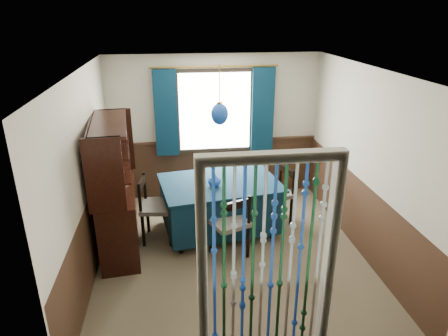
{
  "coord_description": "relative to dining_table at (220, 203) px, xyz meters",
  "views": [
    {
      "loc": [
        -0.72,
        -4.64,
        3.16
      ],
      "look_at": [
        -0.04,
        0.48,
        1.1
      ],
      "focal_mm": 32.0,
      "sensor_mm": 36.0,
      "label": 1
    }
  ],
  "objects": [
    {
      "name": "floor",
      "position": [
        0.08,
        -0.65,
        -0.47
      ],
      "size": [
        4.0,
        4.0,
        0.0
      ],
      "primitive_type": "plane",
      "color": "brown",
      "rests_on": "ground"
    },
    {
      "name": "ceiling",
      "position": [
        0.08,
        -0.65,
        2.03
      ],
      "size": [
        4.0,
        4.0,
        0.0
      ],
      "primitive_type": "plane",
      "rotation": [
        3.14,
        0.0,
        0.0
      ],
      "color": "silver",
      "rests_on": "ground"
    },
    {
      "name": "wall_back",
      "position": [
        0.08,
        1.35,
        0.78
      ],
      "size": [
        3.6,
        0.0,
        3.6
      ],
      "primitive_type": "plane",
      "rotation": [
        1.57,
        0.0,
        0.0
      ],
      "color": "#B7AE96",
      "rests_on": "ground"
    },
    {
      "name": "wall_front",
      "position": [
        0.08,
        -2.65,
        0.78
      ],
      "size": [
        3.6,
        0.0,
        3.6
      ],
      "primitive_type": "plane",
      "rotation": [
        -1.57,
        0.0,
        0.0
      ],
      "color": "#B7AE96",
      "rests_on": "ground"
    },
    {
      "name": "wall_left",
      "position": [
        -1.72,
        -0.65,
        0.78
      ],
      "size": [
        0.0,
        4.0,
        4.0
      ],
      "primitive_type": "plane",
      "rotation": [
        1.57,
        0.0,
        1.57
      ],
      "color": "#B7AE96",
      "rests_on": "ground"
    },
    {
      "name": "wall_right",
      "position": [
        1.88,
        -0.65,
        0.78
      ],
      "size": [
        0.0,
        4.0,
        4.0
      ],
      "primitive_type": "plane",
      "rotation": [
        1.57,
        0.0,
        -1.57
      ],
      "color": "#B7AE96",
      "rests_on": "ground"
    },
    {
      "name": "wainscot_back",
      "position": [
        0.08,
        1.33,
        0.03
      ],
      "size": [
        3.6,
        0.0,
        3.6
      ],
      "primitive_type": "plane",
      "rotation": [
        1.57,
        0.0,
        0.0
      ],
      "color": "#352114",
      "rests_on": "ground"
    },
    {
      "name": "wainscot_front",
      "position": [
        0.08,
        -2.64,
        0.03
      ],
      "size": [
        3.6,
        0.0,
        3.6
      ],
      "primitive_type": "plane",
      "rotation": [
        -1.57,
        0.0,
        0.0
      ],
      "color": "#352114",
      "rests_on": "ground"
    },
    {
      "name": "wainscot_left",
      "position": [
        -1.71,
        -0.65,
        0.03
      ],
      "size": [
        0.0,
        4.0,
        4.0
      ],
      "primitive_type": "plane",
      "rotation": [
        1.57,
        0.0,
        1.57
      ],
      "color": "#352114",
      "rests_on": "ground"
    },
    {
      "name": "wainscot_right",
      "position": [
        1.86,
        -0.65,
        0.03
      ],
      "size": [
        0.0,
        4.0,
        4.0
      ],
      "primitive_type": "plane",
      "rotation": [
        1.57,
        0.0,
        -1.57
      ],
      "color": "#352114",
      "rests_on": "ground"
    },
    {
      "name": "window",
      "position": [
        0.08,
        1.3,
        1.08
      ],
      "size": [
        1.32,
        0.12,
        1.42
      ],
      "primitive_type": "cube",
      "color": "black",
      "rests_on": "wall_back"
    },
    {
      "name": "doorway",
      "position": [
        0.08,
        -2.59,
        0.58
      ],
      "size": [
        1.16,
        0.12,
        2.18
      ],
      "primitive_type": null,
      "color": "silver",
      "rests_on": "ground"
    },
    {
      "name": "dining_table",
      "position": [
        0.0,
        0.0,
        0.0
      ],
      "size": [
        1.85,
        1.41,
        0.81
      ],
      "rotation": [
        0.0,
        0.0,
        0.15
      ],
      "color": "#092233",
      "rests_on": "floor"
    },
    {
      "name": "chair_near",
      "position": [
        0.06,
        -0.68,
        0.03
      ],
      "size": [
        0.6,
        0.58,
        0.93
      ],
      "rotation": [
        0.0,
        0.0,
        0.4
      ],
      "color": "black",
      "rests_on": "floor"
    },
    {
      "name": "chair_far",
      "position": [
        -0.08,
        0.72,
        -0.0
      ],
      "size": [
        0.52,
        0.51,
        0.88
      ],
      "rotation": [
        0.0,
        0.0,
        3.4
      ],
      "color": "black",
      "rests_on": "floor"
    },
    {
      "name": "chair_left",
      "position": [
        -0.95,
        -0.1,
        0.05
      ],
      "size": [
        0.51,
        0.53,
        0.98
      ],
      "rotation": [
        0.0,
        0.0,
        -1.69
      ],
      "color": "black",
      "rests_on": "floor"
    },
    {
      "name": "chair_right",
      "position": [
        0.93,
        0.18,
        0.02
      ],
      "size": [
        0.54,
        0.56,
        0.92
      ],
      "rotation": [
        0.0,
        0.0,
        1.84
      ],
      "color": "black",
      "rests_on": "floor"
    },
    {
      "name": "sideboard",
      "position": [
        -1.46,
        -0.26,
        0.16
      ],
      "size": [
        0.63,
        1.45,
        1.85
      ],
      "rotation": [
        0.0,
        0.0,
        0.1
      ],
      "color": "black",
      "rests_on": "floor"
    },
    {
      "name": "pendant_lamp",
      "position": [
        0.0,
        0.0,
        1.36
      ],
      "size": [
        0.24,
        0.24,
        0.82
      ],
      "color": "olive",
      "rests_on": "ceiling"
    },
    {
      "name": "vase_table",
      "position": [
        -0.09,
        -0.13,
        0.44
      ],
      "size": [
        0.23,
        0.23,
        0.18
      ],
      "primitive_type": "imported",
      "rotation": [
        0.0,
        0.0,
        0.43
      ],
      "color": "navy",
      "rests_on": "dining_table"
    },
    {
      "name": "bowl_shelf",
      "position": [
        -1.4,
        -0.47,
        0.82
      ],
      "size": [
        0.23,
        0.23,
        0.06
      ],
      "primitive_type": "imported",
      "rotation": [
        0.0,
        0.0,
        -0.01
      ],
      "color": "beige",
      "rests_on": "sideboard"
    },
    {
      "name": "vase_sideboard",
      "position": [
        -1.4,
        -0.03,
        0.56
      ],
      "size": [
        0.25,
        0.25,
        0.2
      ],
      "primitive_type": "imported",
      "rotation": [
        0.0,
        0.0,
        0.39
      ],
      "color": "beige",
      "rests_on": "sideboard"
    }
  ]
}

